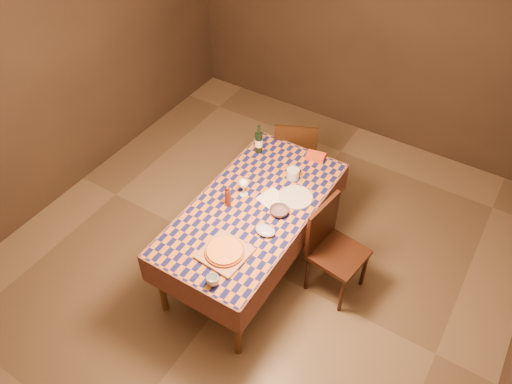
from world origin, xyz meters
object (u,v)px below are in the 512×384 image
dining_table (253,213)px  pizza (225,251)px  cutting_board (225,253)px  wine_bottle (259,142)px  white_plate (296,197)px  chair_right (331,244)px  chair_far (295,152)px  bowl (279,211)px

dining_table → pizza: bearing=-80.8°
cutting_board → wine_bottle: (-0.43, 1.19, 0.10)m
wine_bottle → white_plate: wine_bottle is taller
white_plate → chair_right: chair_right is taller
chair_far → chair_right: 1.24m
dining_table → chair_right: chair_right is taller
chair_right → chair_far: bearing=132.9°
chair_far → pizza: bearing=-81.0°
cutting_board → bowl: (0.14, 0.59, 0.01)m
cutting_board → wine_bottle: bearing=109.8°
white_plate → bowl: bearing=-97.6°
dining_table → chair_right: size_ratio=1.98×
wine_bottle → chair_right: (1.02, -0.47, -0.36)m
cutting_board → pizza: size_ratio=0.97×
pizza → wine_bottle: 1.27m
wine_bottle → dining_table: bearing=-62.2°
dining_table → bowl: 0.25m
dining_table → bowl: bearing=12.1°
dining_table → pizza: 0.56m
dining_table → white_plate: 0.39m
bowl → chair_far: bearing=111.0°
cutting_board → chair_right: size_ratio=0.37×
white_plate → chair_right: size_ratio=0.31×
wine_bottle → white_plate: 0.71m
cutting_board → pizza: (0.00, 0.00, 0.03)m
cutting_board → bowl: bowl is taller
bowl → chair_right: bearing=16.2°
pizza → bowl: (0.14, 0.59, -0.01)m
pizza → bowl: size_ratio=2.24×
pizza → chair_right: 0.97m
cutting_board → white_plate: 0.84m
dining_table → cutting_board: size_ratio=5.33×
dining_table → cutting_board: (0.09, -0.54, 0.09)m
pizza → dining_table: bearing=99.2°
pizza → wine_bottle: wine_bottle is taller
wine_bottle → chair_far: bearing=68.5°
bowl → chair_right: chair_right is taller
cutting_board → wine_bottle: wine_bottle is taller
pizza → chair_far: 1.67m
chair_far → chair_right: size_ratio=1.00×
dining_table → bowl: (0.23, 0.05, 0.10)m
white_plate → chair_right: (0.42, -0.10, -0.26)m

